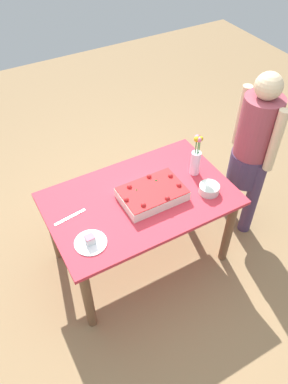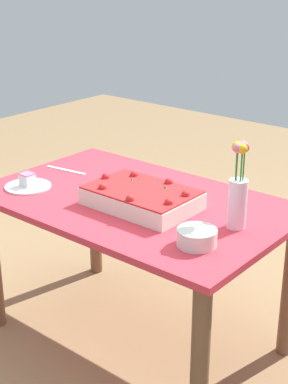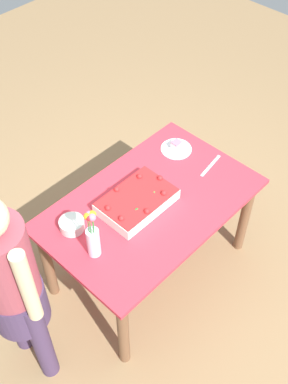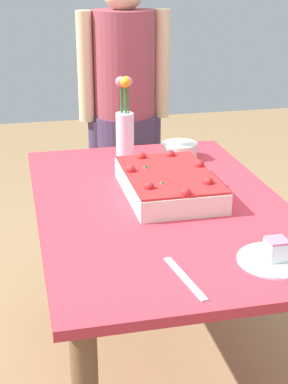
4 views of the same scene
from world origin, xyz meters
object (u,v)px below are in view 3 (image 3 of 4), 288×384
at_px(sheet_cake, 137,201).
at_px(person_standing, 11,284).
at_px(flower_vase, 93,237).
at_px(fruit_bowl, 72,225).
at_px(serving_plate_with_slice, 176,148).
at_px(cake_knife, 211,166).

relative_size(sheet_cake, person_standing, 0.31).
relative_size(flower_vase, fruit_bowl, 2.34).
distance_m(serving_plate_with_slice, flower_vase, 1.02).
bearing_deg(person_standing, fruit_bowl, 15.08).
bearing_deg(fruit_bowl, sheet_cake, -21.29).
relative_size(sheet_cake, flower_vase, 1.32).
height_order(fruit_bowl, person_standing, person_standing).
xyz_separation_m(sheet_cake, serving_plate_with_slice, (0.56, 0.16, -0.03)).
bearing_deg(flower_vase, serving_plate_with_slice, 13.59).
bearing_deg(sheet_cake, cake_knife, -10.88).
bearing_deg(person_standing, flower_vase, -10.79).
relative_size(sheet_cake, serving_plate_with_slice, 2.15).
distance_m(flower_vase, fruit_bowl, 0.26).
distance_m(sheet_cake, cake_knife, 0.61).
bearing_deg(flower_vase, sheet_cake, 10.13).
distance_m(serving_plate_with_slice, fruit_bowl, 0.95).
xyz_separation_m(sheet_cake, person_standing, (-0.91, 0.02, 0.08)).
distance_m(sheet_cake, flower_vase, 0.45).
bearing_deg(serving_plate_with_slice, fruit_bowl, -179.55).
relative_size(serving_plate_with_slice, person_standing, 0.15).
bearing_deg(flower_vase, person_standing, 169.21).
distance_m(serving_plate_with_slice, cake_knife, 0.28).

